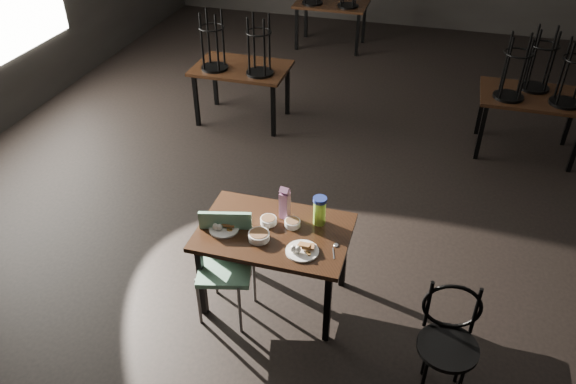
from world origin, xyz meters
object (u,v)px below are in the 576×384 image
(main_table, at_px, (274,238))
(bentwood_chair, at_px, (449,334))
(school_chair, at_px, (226,257))
(juice_carton, at_px, (285,203))
(water_bottle, at_px, (320,210))

(main_table, height_order, bentwood_chair, bentwood_chair)
(main_table, xyz_separation_m, school_chair, (-0.35, -0.19, -0.13))
(bentwood_chair, bearing_deg, main_table, 156.17)
(juice_carton, xyz_separation_m, bentwood_chair, (1.38, -0.69, -0.35))
(bentwood_chair, xyz_separation_m, school_chair, (-1.76, 0.31, 0.01))
(juice_carton, xyz_separation_m, school_chair, (-0.38, -0.38, -0.34))
(water_bottle, height_order, bentwood_chair, water_bottle)
(bentwood_chair, relative_size, school_chair, 0.99)
(water_bottle, distance_m, bentwood_chair, 1.33)
(juice_carton, height_order, bentwood_chair, juice_carton)
(water_bottle, height_order, school_chair, water_bottle)
(juice_carton, xyz_separation_m, water_bottle, (0.29, -0.00, -0.01))
(juice_carton, distance_m, bentwood_chair, 1.58)
(water_bottle, bearing_deg, school_chair, -150.30)
(water_bottle, distance_m, school_chair, 0.84)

